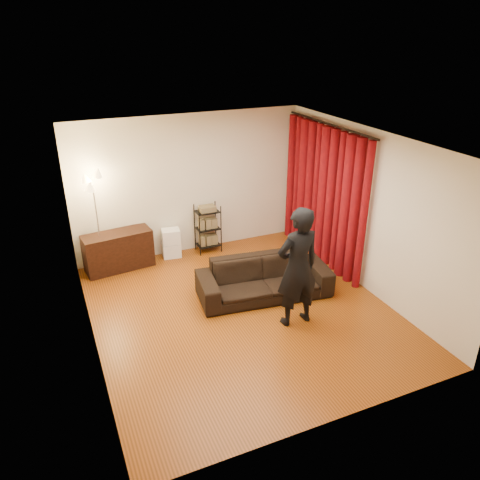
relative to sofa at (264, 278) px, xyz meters
name	(u,v)px	position (x,y,z in m)	size (l,w,h in m)	color
floor	(242,311)	(-0.54, -0.30, -0.32)	(5.00, 5.00, 0.00)	#954714
ceiling	(242,142)	(-0.54, -0.30, 2.38)	(5.00, 5.00, 0.00)	white
wall_back	(190,185)	(-0.54, 2.20, 1.03)	(5.00, 5.00, 0.00)	silver
wall_front	(339,325)	(-0.54, -2.80, 1.03)	(5.00, 5.00, 0.00)	silver
wall_left	(83,262)	(-2.79, -0.30, 1.03)	(5.00, 5.00, 0.00)	silver
wall_right	(367,211)	(1.71, -0.30, 1.03)	(5.00, 5.00, 0.00)	silver
curtain_rod	(330,124)	(1.61, 0.83, 2.26)	(0.04, 0.04, 2.65)	black
curtain	(323,196)	(1.59, 0.83, 0.96)	(0.22, 2.65, 2.55)	maroon
sofa	(264,278)	(0.00, 0.00, 0.00)	(2.19, 0.86, 0.64)	black
person	(298,267)	(0.09, -0.88, 0.62)	(0.68, 0.45, 1.87)	black
media_cabinet	(118,251)	(-2.05, 1.93, 0.04)	(1.23, 0.46, 0.72)	black
storage_boxes	(172,243)	(-1.02, 2.01, -0.03)	(0.35, 0.28, 0.58)	white
wire_shelf	(208,228)	(-0.27, 1.98, 0.17)	(0.44, 0.31, 0.97)	black
floor_lamp	(98,225)	(-2.35, 1.88, 0.63)	(0.34, 0.34, 1.90)	silver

